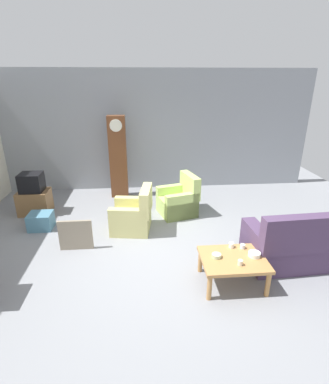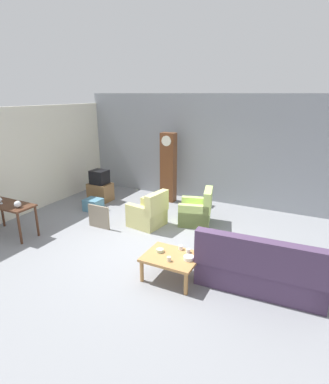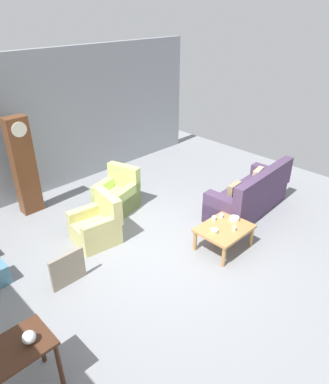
{
  "view_description": "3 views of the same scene",
  "coord_description": "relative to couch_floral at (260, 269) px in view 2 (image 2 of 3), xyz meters",
  "views": [
    {
      "loc": [
        -0.5,
        -4.38,
        2.93
      ],
      "look_at": [
        -0.08,
        0.7,
        0.94
      ],
      "focal_mm": 27.12,
      "sensor_mm": 36.0,
      "label": 1
    },
    {
      "loc": [
        2.9,
        -5.19,
        3.2
      ],
      "look_at": [
        -0.06,
        0.67,
        1.08
      ],
      "focal_mm": 28.73,
      "sensor_mm": 36.0,
      "label": 2
    },
    {
      "loc": [
        -3.7,
        -3.86,
        4.07
      ],
      "look_at": [
        0.35,
        0.25,
        0.95
      ],
      "focal_mm": 33.13,
      "sensor_mm": 36.0,
      "label": 3
    }
  ],
  "objects": [
    {
      "name": "ground_plane",
      "position": [
        -2.29,
        0.4,
        -0.35
      ],
      "size": [
        10.4,
        10.4,
        0.0
      ],
      "primitive_type": "plane",
      "color": "gray"
    },
    {
      "name": "garage_door_wall",
      "position": [
        -2.29,
        4.0,
        1.25
      ],
      "size": [
        8.4,
        0.16,
        3.2
      ],
      "primitive_type": "cube",
      "color": "gray",
      "rests_on": "ground_plane"
    },
    {
      "name": "pegboard_wall_left",
      "position": [
        -6.49,
        0.8,
        1.09
      ],
      "size": [
        0.12,
        6.4,
        2.88
      ],
      "primitive_type": "cube",
      "color": "silver",
      "rests_on": "ground_plane"
    },
    {
      "name": "couch_floral",
      "position": [
        0.0,
        0.0,
        0.0
      ],
      "size": [
        2.14,
        0.99,
        1.04
      ],
      "color": "#4C3856",
      "rests_on": "ground_plane"
    },
    {
      "name": "armchair_olive_near",
      "position": [
        -2.98,
        1.41,
        -0.05
      ],
      "size": [
        0.89,
        0.86,
        0.92
      ],
      "color": "#CCC67A",
      "rests_on": "ground_plane"
    },
    {
      "name": "armchair_olive_far",
      "position": [
        -1.95,
        2.11,
        -0.05
      ],
      "size": [
        0.96,
        0.94,
        0.92
      ],
      "color": "#BAD672",
      "rests_on": "ground_plane"
    },
    {
      "name": "coffee_table_wood",
      "position": [
        -1.46,
        -0.42,
        0.03
      ],
      "size": [
        0.96,
        0.76,
        0.45
      ],
      "color": "#B27F47",
      "rests_on": "ground_plane"
    },
    {
      "name": "console_table_dark",
      "position": [
        -5.61,
        -0.5,
        0.31
      ],
      "size": [
        1.3,
        0.56,
        0.78
      ],
      "color": "#472819",
      "rests_on": "ground_plane"
    },
    {
      "name": "grandfather_clock",
      "position": [
        -3.37,
        3.34,
        0.7
      ],
      "size": [
        0.44,
        0.3,
        2.1
      ],
      "color": "brown",
      "rests_on": "ground_plane"
    },
    {
      "name": "tv_stand_cabinet",
      "position": [
        -5.27,
        2.42,
        -0.08
      ],
      "size": [
        0.68,
        0.52,
        0.55
      ],
      "primitive_type": "cube",
      "color": "brown",
      "rests_on": "ground_plane"
    },
    {
      "name": "tv_crt",
      "position": [
        -5.27,
        2.42,
        0.4
      ],
      "size": [
        0.48,
        0.44,
        0.42
      ],
      "primitive_type": "cube",
      "color": "black",
      "rests_on": "tv_stand_cabinet"
    },
    {
      "name": "framed_picture_leaning",
      "position": [
        -4.01,
        0.75,
        -0.06
      ],
      "size": [
        0.6,
        0.05,
        0.58
      ],
      "primitive_type": "cube",
      "color": "gray",
      "rests_on": "ground_plane"
    },
    {
      "name": "storage_box_blue",
      "position": [
        -4.91,
        1.62,
        -0.18
      ],
      "size": [
        0.47,
        0.41,
        0.34
      ],
      "primitive_type": "cube",
      "color": "teal",
      "rests_on": "ground_plane"
    },
    {
      "name": "glass_dome_cloche",
      "position": [
        -5.19,
        -0.55,
        0.5
      ],
      "size": [
        0.15,
        0.15,
        0.15
      ],
      "primitive_type": "sphere",
      "color": "silver",
      "rests_on": "console_table_dark"
    },
    {
      "name": "cup_white_porcelain",
      "position": [
        -1.41,
        -0.13,
        0.14
      ],
      "size": [
        0.08,
        0.08,
        0.08
      ],
      "primitive_type": "cylinder",
      "color": "white",
      "rests_on": "coffee_table_wood"
    },
    {
      "name": "cup_blue_rimmed",
      "position": [
        -1.24,
        -0.17,
        0.13
      ],
      "size": [
        0.08,
        0.08,
        0.07
      ],
      "primitive_type": "cylinder",
      "color": "silver",
      "rests_on": "coffee_table_wood"
    },
    {
      "name": "cup_cream_tall",
      "position": [
        -1.42,
        -0.6,
        0.14
      ],
      "size": [
        0.07,
        0.07,
        0.08
      ],
      "primitive_type": "cylinder",
      "color": "beige",
      "rests_on": "coffee_table_wood"
    },
    {
      "name": "bowl_white_stacked",
      "position": [
        -1.14,
        -0.4,
        0.13
      ],
      "size": [
        0.18,
        0.18,
        0.07
      ],
      "primitive_type": "cylinder",
      "color": "white",
      "rests_on": "coffee_table_wood"
    },
    {
      "name": "bowl_shallow_green",
      "position": [
        -1.71,
        -0.38,
        0.12
      ],
      "size": [
        0.14,
        0.14,
        0.06
      ],
      "primitive_type": "cylinder",
      "color": "#B2C69E",
      "rests_on": "coffee_table_wood"
    },
    {
      "name": "wine_glass_short",
      "position": [
        -5.73,
        -0.57,
        0.54
      ],
      "size": [
        0.07,
        0.07,
        0.18
      ],
      "color": "silver",
      "rests_on": "console_table_dark"
    }
  ]
}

